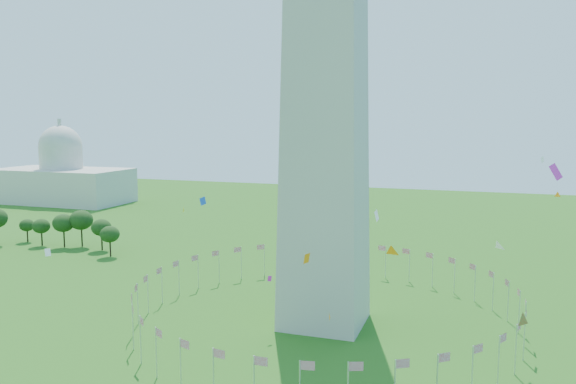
% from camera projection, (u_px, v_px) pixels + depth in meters
% --- Properties ---
extents(flag_ring, '(80.24, 80.24, 9.00)m').
position_uv_depth(flag_ring, '(324.00, 303.00, 120.77)').
color(flag_ring, silver).
rests_on(flag_ring, ground).
extents(capitol_building, '(70.00, 35.00, 46.00)m').
position_uv_depth(capitol_building, '(61.00, 159.00, 298.05)').
color(capitol_building, beige).
rests_on(capitol_building, ground).
extents(kites_aloft, '(120.76, 66.02, 34.83)m').
position_uv_depth(kites_aloft, '(373.00, 261.00, 88.72)').
color(kites_aloft, white).
rests_on(kites_aloft, ground).
extents(tree_line_west, '(55.57, 15.91, 12.67)m').
position_uv_depth(tree_line_west, '(57.00, 231.00, 192.90)').
color(tree_line_west, '#244B19').
rests_on(tree_line_west, ground).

